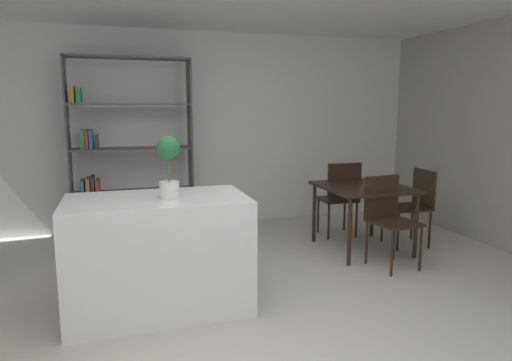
% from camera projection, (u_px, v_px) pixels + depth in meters
% --- Properties ---
extents(ground_plane, '(9.34, 9.34, 0.00)m').
position_uv_depth(ground_plane, '(242.00, 333.00, 3.26)').
color(ground_plane, beige).
extents(back_partition, '(6.79, 0.06, 2.59)m').
position_uv_depth(back_partition, '(179.00, 130.00, 6.04)').
color(back_partition, white).
rests_on(back_partition, ground_plane).
extents(kitchen_island, '(1.40, 0.80, 0.91)m').
position_uv_depth(kitchen_island, '(159.00, 254.00, 3.59)').
color(kitchen_island, white).
rests_on(kitchen_island, ground_plane).
extents(potted_plant_on_island, '(0.18, 0.18, 0.48)m').
position_uv_depth(potted_plant_on_island, '(168.00, 162.00, 3.44)').
color(potted_plant_on_island, white).
rests_on(potted_plant_on_island, kitchen_island).
extents(open_bookshelf, '(1.47, 0.34, 2.20)m').
position_uv_depth(open_bookshelf, '(120.00, 153.00, 5.55)').
color(open_bookshelf, '#4C4C51').
rests_on(open_bookshelf, ground_plane).
extents(dining_table, '(0.91, 0.99, 0.74)m').
position_uv_depth(dining_table, '(363.00, 193.00, 5.07)').
color(dining_table, black).
rests_on(dining_table, ground_plane).
extents(dining_chair_window_side, '(0.49, 0.46, 0.89)m').
position_uv_depth(dining_chair_window_side, '(414.00, 201.00, 5.27)').
color(dining_chair_window_side, black).
rests_on(dining_chair_window_side, ground_plane).
extents(dining_chair_far, '(0.45, 0.43, 0.94)m').
position_uv_depth(dining_chair_far, '(341.00, 193.00, 5.57)').
color(dining_chair_far, black).
rests_on(dining_chair_far, ground_plane).
extents(dining_chair_near, '(0.46, 0.49, 0.91)m').
position_uv_depth(dining_chair_near, '(388.00, 213.00, 4.59)').
color(dining_chair_near, black).
rests_on(dining_chair_near, ground_plane).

